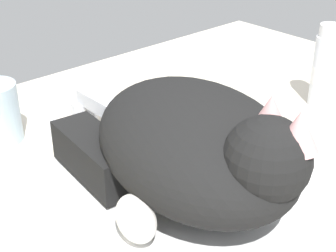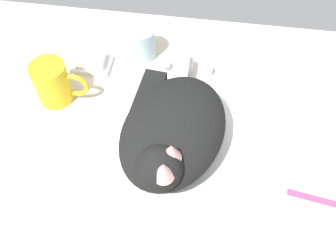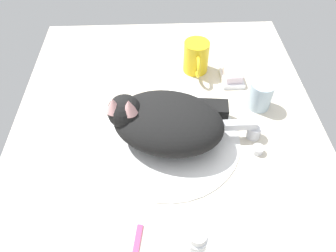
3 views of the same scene
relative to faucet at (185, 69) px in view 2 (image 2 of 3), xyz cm
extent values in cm
cube|color=beige|center=(0.00, -20.13, -4.02)|extent=(110.00, 82.50, 3.00)
cylinder|color=white|center=(0.00, -20.13, -2.22)|extent=(36.69, 36.69, 0.61)
cylinder|color=silver|center=(0.00, 1.71, -0.74)|extent=(3.60, 3.60, 3.55)
cube|color=silver|center=(0.00, -3.22, 2.03)|extent=(2.00, 9.85, 2.00)
cylinder|color=silver|center=(-5.08, 1.71, -1.62)|extent=(2.80, 2.80, 1.80)
cylinder|color=silver|center=(5.08, 1.71, -1.62)|extent=(2.80, 2.80, 1.80)
ellipsoid|color=black|center=(0.00, -20.13, 3.73)|extent=(25.39, 31.08, 11.28)
sphere|color=black|center=(-1.13, -30.35, 6.83)|extent=(10.05, 10.05, 8.26)
ellipsoid|color=white|center=(-0.72, -28.75, 5.14)|extent=(5.73, 6.32, 4.54)
cone|color=#DB9E9E|center=(0.73, -28.91, 10.34)|extent=(4.52, 4.52, 3.71)
cone|color=#DB9E9E|center=(-0.19, -32.51, 10.34)|extent=(4.52, 4.52, 3.71)
cube|color=black|center=(-6.54, -10.75, 0.54)|extent=(6.22, 13.45, 4.91)
ellipsoid|color=white|center=(-10.04, -22.47, 0.30)|extent=(4.88, 6.32, 4.42)
cylinder|color=yellow|center=(-27.79, -10.45, 2.37)|extent=(7.61, 7.61, 9.78)
torus|color=yellow|center=(-22.79, -10.45, 2.37)|extent=(6.48, 1.00, 6.48)
cylinder|color=silver|center=(-11.00, 5.53, 1.44)|extent=(6.34, 6.34, 7.91)
cube|color=white|center=(-22.36, 0.12, -1.92)|extent=(9.00, 6.40, 1.20)
cube|color=silver|center=(-22.36, 0.12, -0.20)|extent=(6.81, 5.02, 2.24)
cylinder|color=white|center=(30.39, -16.53, 2.78)|extent=(3.66, 3.66, 10.60)
cylinder|color=white|center=(30.39, -16.53, 2.25)|extent=(3.73, 3.73, 2.65)
cube|color=#D83F72|center=(30.34, -28.07, -2.12)|extent=(15.05, 3.52, 0.80)
camera|label=1|loc=(-33.41, -53.24, 30.78)|focal=54.22mm
camera|label=2|loc=(4.88, -61.52, 64.12)|focal=40.76mm
camera|label=3|loc=(51.21, -22.35, 60.64)|focal=33.92mm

